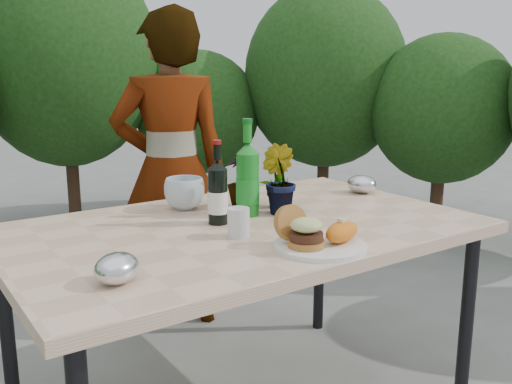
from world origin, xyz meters
TOP-DOWN VIEW (x-y plane):
  - patio_table at (0.00, 0.00)m, footprint 1.60×1.00m
  - shrub_hedge at (0.17, 1.58)m, footprint 6.93×5.15m
  - dinner_plate at (0.05, -0.36)m, footprint 0.28×0.28m
  - burger_stack at (-0.01, -0.34)m, footprint 0.11×0.16m
  - sweet_potato at (0.11, -0.38)m, footprint 0.17×0.12m
  - grilled_veg at (0.06, -0.26)m, footprint 0.08×0.05m
  - wine_bottle at (-0.07, 0.06)m, footprint 0.07×0.07m
  - sparkling_water at (0.09, 0.10)m, footprint 0.09×0.09m
  - plastic_cup at (-0.09, -0.11)m, footprint 0.07×0.07m
  - seedling_left at (0.24, 0.14)m, footprint 0.15×0.13m
  - seedling_mid at (0.19, 0.06)m, footprint 0.13×0.15m
  - seedling_right at (0.14, 0.21)m, footprint 0.14×0.14m
  - blue_bowl at (-0.06, 0.31)m, footprint 0.20×0.20m
  - foil_packet_left at (-0.56, -0.28)m, footprint 0.17×0.17m
  - foil_packet_right at (0.70, 0.13)m, footprint 0.14×0.16m
  - person at (0.17, 0.90)m, footprint 0.66×0.53m

SIDE VIEW (x-z plane):
  - patio_table at x=0.00m, z-range 0.32..1.07m
  - dinner_plate at x=0.05m, z-range 0.75..0.76m
  - grilled_veg at x=0.06m, z-range 0.76..0.79m
  - person at x=0.17m, z-range 0.00..1.56m
  - foil_packet_left at x=-0.56m, z-range 0.75..0.83m
  - foil_packet_right at x=0.70m, z-range 0.75..0.83m
  - sweet_potato at x=0.11m, z-range 0.77..0.83m
  - plastic_cup at x=-0.09m, z-range 0.75..0.84m
  - blue_bowl at x=-0.06m, z-range 0.75..0.87m
  - burger_stack at x=-0.01m, z-range 0.75..0.87m
  - wine_bottle at x=-0.07m, z-range 0.71..1.00m
  - seedling_right at x=0.14m, z-range 0.75..0.97m
  - seedling_left at x=0.24m, z-range 0.75..0.98m
  - seedling_mid at x=0.19m, z-range 0.75..1.01m
  - sparkling_water at x=0.09m, z-range 0.70..1.06m
  - shrub_hedge at x=0.17m, z-range 0.01..2.26m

